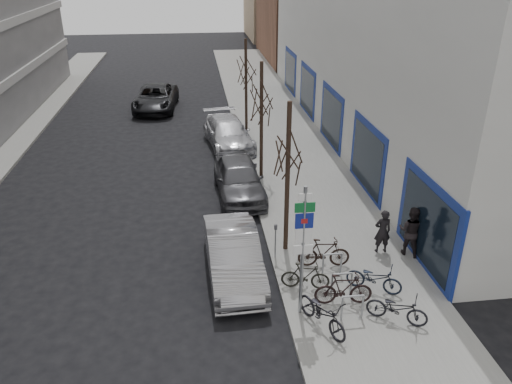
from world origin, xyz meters
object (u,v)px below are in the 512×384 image
object	(u,v)px
highway_sign_pole	(303,244)
bike_far_curb	(397,306)
tree_mid	(262,94)
lane_car	(156,98)
pedestrian_far	(411,231)
meter_back	(243,134)
bike_mid_inner	(305,276)
meter_front	(276,238)
parked_car_mid	(239,178)
tree_far	(246,65)
bike_far_inner	(324,252)
parked_car_back	(228,133)
parked_car_front	(234,255)
bike_mid_curb	(374,276)
tree_near	(288,144)
pedestrian_near	(383,231)
bike_rack	(342,282)
meter_mid	(256,174)
bike_near_right	(343,289)
bike_near_left	(323,310)

from	to	relation	value
highway_sign_pole	bike_far_curb	bearing A→B (deg)	-15.58
tree_mid	bike_far_curb	distance (m)	11.54
lane_car	pedestrian_far	size ratio (longest dim) A/B	3.16
meter_back	bike_far_curb	size ratio (longest dim) A/B	0.74
pedestrian_far	bike_mid_inner	bearing A→B (deg)	61.24
meter_front	bike_far_curb	world-z (taller)	meter_front
meter_front	parked_car_mid	world-z (taller)	parked_car_mid
tree_far	meter_front	bearing A→B (deg)	-91.91
bike_far_inner	bike_mid_inner	bearing A→B (deg)	149.01
parked_car_mid	parked_car_back	xyz separation A→B (m)	(0.00, 6.25, -0.05)
parked_car_front	bike_mid_inner	bearing A→B (deg)	-31.06
meter_back	lane_car	world-z (taller)	lane_car
bike_mid_curb	lane_car	bearing A→B (deg)	49.34
tree_far	tree_near	bearing A→B (deg)	-90.00
meter_front	meter_back	distance (m)	11.00
pedestrian_near	bike_mid_curb	bearing A→B (deg)	63.96
highway_sign_pole	meter_back	world-z (taller)	highway_sign_pole
pedestrian_far	lane_car	bearing A→B (deg)	-23.67
bike_rack	tree_far	xyz separation A→B (m)	(-1.20, 15.90, 3.44)
bike_rack	meter_mid	xyz separation A→B (m)	(-1.65, 7.90, 0.26)
lane_car	highway_sign_pole	bearing A→B (deg)	-72.23
highway_sign_pole	bike_far_curb	distance (m)	3.26
bike_rack	lane_car	bearing A→B (deg)	107.07
meter_back	bike_mid_curb	world-z (taller)	meter_back
highway_sign_pole	bike_far_inner	bearing A→B (deg)	60.88
bike_mid_inner	pedestrian_near	world-z (taller)	pedestrian_near
meter_front	tree_near	bearing A→B (deg)	48.01
lane_car	parked_car_mid	bearing A→B (deg)	-68.57
bike_far_inner	lane_car	distance (m)	21.44
tree_near	meter_back	world-z (taller)	tree_near
bike_near_right	parked_car_back	bearing A→B (deg)	14.31
bike_near_right	parked_car_front	distance (m)	3.72
meter_front	bike_near_left	bearing A→B (deg)	-79.12
highway_sign_pole	parked_car_back	world-z (taller)	highway_sign_pole
bike_near_right	parked_car_mid	bearing A→B (deg)	21.12
meter_back	highway_sign_pole	bearing A→B (deg)	-88.98
tree_mid	parked_car_front	distance (m)	8.62
tree_near	bike_far_inner	world-z (taller)	tree_near
highway_sign_pole	tree_far	bearing A→B (deg)	89.31
tree_far	bike_far_inner	xyz separation A→B (m)	(1.06, -14.25, -3.42)
meter_back	bike_mid_inner	bearing A→B (deg)	-87.16
meter_back	tree_mid	bearing A→B (deg)	-83.58
meter_back	pedestrian_near	distance (m)	11.72
meter_front	meter_mid	size ratio (longest dim) A/B	1.00
highway_sign_pole	bike_far_inner	size ratio (longest dim) A/B	2.40
bike_far_curb	meter_back	bearing A→B (deg)	40.56
highway_sign_pole	bike_far_curb	size ratio (longest dim) A/B	2.43
tree_far	bike_mid_inner	distance (m)	15.78
tree_near	bike_far_inner	size ratio (longest dim) A/B	3.14
tree_near	parked_car_front	bearing A→B (deg)	-148.11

